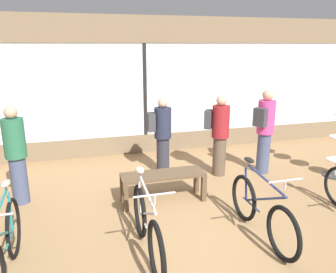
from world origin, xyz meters
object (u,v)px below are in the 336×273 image
object	(u,v)px
customer_mid_floor	(265,129)
customer_near_bench	(16,154)
customer_by_window	(162,134)
customer_near_rack	(219,133)
bicycle_left	(147,227)
bicycle_right	(261,211)
display_bench	(163,178)
bicycle_far_left	(5,248)

from	to	relation	value
customer_mid_floor	customer_near_bench	bearing A→B (deg)	-178.51
customer_near_bench	customer_by_window	bearing A→B (deg)	13.60
customer_mid_floor	customer_near_rack	bearing A→B (deg)	170.89
bicycle_left	bicycle_right	size ratio (longest dim) A/B	1.01
bicycle_left	customer_near_bench	size ratio (longest dim) A/B	1.03
bicycle_right	display_bench	world-z (taller)	bicycle_right
customer_by_window	customer_mid_floor	bearing A→B (deg)	-14.28
bicycle_left	bicycle_right	xyz separation A→B (m)	(1.59, 0.00, -0.01)
bicycle_left	bicycle_right	world-z (taller)	bicycle_left
customer_by_window	customer_near_bench	xyz separation A→B (m)	(-2.60, -0.63, 0.02)
bicycle_far_left	customer_near_rack	xyz separation A→B (m)	(3.54, 2.26, 0.47)
bicycle_right	customer_near_rack	xyz separation A→B (m)	(0.35, 2.23, 0.50)
display_bench	customer_mid_floor	xyz separation A→B (m)	(2.29, 0.70, 0.52)
bicycle_far_left	customer_near_rack	distance (m)	4.22
bicycle_left	bicycle_far_left	bearing A→B (deg)	-179.04
customer_mid_floor	customer_near_bench	xyz separation A→B (m)	(-4.60, -0.12, -0.06)
bicycle_left	customer_mid_floor	bearing A→B (deg)	36.03
bicycle_right	customer_mid_floor	xyz separation A→B (m)	(1.27, 2.08, 0.55)
bicycle_left	customer_by_window	distance (m)	2.77
bicycle_left	customer_by_window	bearing A→B (deg)	71.66
bicycle_right	customer_near_bench	world-z (taller)	customer_near_bench
bicycle_right	customer_by_window	world-z (taller)	customer_by_window
display_bench	customer_near_rack	distance (m)	1.68
display_bench	customer_mid_floor	distance (m)	2.45
bicycle_far_left	customer_near_bench	size ratio (longest dim) A/B	1.06
display_bench	customer_by_window	distance (m)	1.32
display_bench	customer_mid_floor	world-z (taller)	customer_mid_floor
customer_mid_floor	customer_near_bench	distance (m)	4.60
bicycle_far_left	display_bench	xyz separation A→B (m)	(2.17, 1.41, 0.00)
bicycle_right	display_bench	size ratio (longest dim) A/B	1.21
customer_by_window	customer_near_bench	world-z (taller)	customer_near_bench
bicycle_left	customer_by_window	world-z (taller)	customer_by_window
customer_near_bench	customer_mid_floor	bearing A→B (deg)	1.49
bicycle_far_left	bicycle_right	xyz separation A→B (m)	(3.19, 0.03, -0.03)
bicycle_far_left	display_bench	size ratio (longest dim) A/B	1.25
customer_by_window	customer_mid_floor	distance (m)	2.07
bicycle_far_left	bicycle_left	size ratio (longest dim) A/B	1.03
bicycle_left	display_bench	distance (m)	1.49
bicycle_right	customer_near_rack	bearing A→B (deg)	81.02
bicycle_far_left	customer_near_bench	world-z (taller)	customer_near_bench
bicycle_left	customer_near_bench	bearing A→B (deg)	131.59
bicycle_right	display_bench	xyz separation A→B (m)	(-1.02, 1.38, 0.03)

